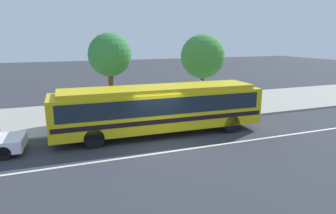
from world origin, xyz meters
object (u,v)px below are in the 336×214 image
at_px(transit_bus, 160,107).
at_px(bus_stop_sign, 200,94).
at_px(pedestrian_waiting_near_sign, 203,100).
at_px(pedestrian_walking_along_curb, 129,107).
at_px(street_tree_mid_block, 203,57).
at_px(pedestrian_standing_by_tree, 184,103).
at_px(street_tree_near_stop, 110,55).

relative_size(transit_bus, bus_stop_sign, 4.63).
height_order(transit_bus, pedestrian_waiting_near_sign, transit_bus).
distance_m(pedestrian_walking_along_curb, street_tree_mid_block, 7.19).
distance_m(transit_bus, pedestrian_walking_along_curb, 2.66).
height_order(pedestrian_standing_by_tree, street_tree_mid_block, street_tree_mid_block).
bearing_deg(transit_bus, pedestrian_standing_by_tree, 43.48).
relative_size(street_tree_near_stop, street_tree_mid_block, 1.01).
height_order(street_tree_near_stop, street_tree_mid_block, street_tree_near_stop).
xyz_separation_m(transit_bus, street_tree_mid_block, (5.01, 4.71, 2.35)).
distance_m(bus_stop_sign, street_tree_mid_block, 3.98).
distance_m(pedestrian_waiting_near_sign, bus_stop_sign, 1.44).
distance_m(transit_bus, pedestrian_standing_by_tree, 3.54).
relative_size(pedestrian_standing_by_tree, bus_stop_sign, 0.66).
bearing_deg(pedestrian_standing_by_tree, pedestrian_walking_along_curb, -178.92).
bearing_deg(bus_stop_sign, transit_bus, -152.13).
xyz_separation_m(bus_stop_sign, street_tree_near_stop, (-5.31, 2.23, 2.45)).
bearing_deg(transit_bus, bus_stop_sign, 27.87).
relative_size(pedestrian_walking_along_curb, bus_stop_sign, 0.69).
bearing_deg(pedestrian_waiting_near_sign, transit_bus, -145.64).
height_order(pedestrian_standing_by_tree, street_tree_near_stop, street_tree_near_stop).
bearing_deg(pedestrian_waiting_near_sign, pedestrian_walking_along_curb, -174.64).
relative_size(bus_stop_sign, street_tree_near_stop, 0.46).
bearing_deg(pedestrian_walking_along_curb, transit_bus, -63.15).
relative_size(pedestrian_waiting_near_sign, street_tree_near_stop, 0.30).
xyz_separation_m(pedestrian_standing_by_tree, street_tree_mid_block, (2.46, 2.30, 2.83)).
bearing_deg(pedestrian_walking_along_curb, pedestrian_standing_by_tree, 1.08).
bearing_deg(pedestrian_waiting_near_sign, street_tree_near_stop, 168.96).
bearing_deg(street_tree_mid_block, pedestrian_walking_along_curb, -159.09).
distance_m(transit_bus, pedestrian_waiting_near_sign, 5.06).
distance_m(street_tree_near_stop, street_tree_mid_block, 6.96).
height_order(pedestrian_waiting_near_sign, pedestrian_standing_by_tree, pedestrian_waiting_near_sign).
distance_m(pedestrian_waiting_near_sign, street_tree_mid_block, 3.49).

